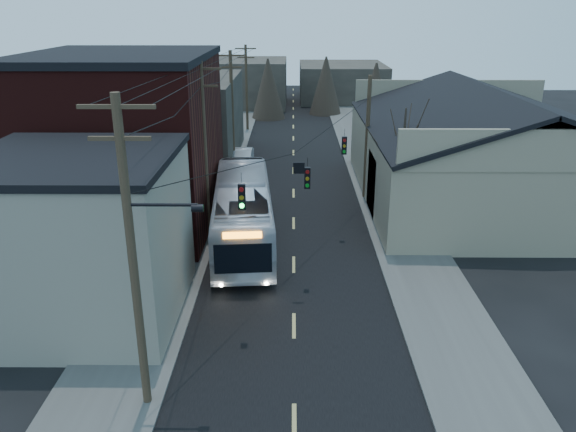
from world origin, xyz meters
name	(u,v)px	position (x,y,z in m)	size (l,w,h in m)	color
road_surface	(293,177)	(0.00, 30.00, 0.01)	(9.00, 110.00, 0.02)	black
sidewalk_left	(212,177)	(-6.50, 30.00, 0.06)	(4.00, 110.00, 0.12)	#474744
sidewalk_right	(376,177)	(6.50, 30.00, 0.06)	(4.00, 110.00, 0.12)	#474744
building_clapboard	(80,240)	(-9.00, 9.00, 3.50)	(8.00, 8.00, 7.00)	gray
building_brick	(126,145)	(-10.00, 20.00, 5.00)	(10.00, 12.00, 10.00)	black
building_left_far	(185,119)	(-9.50, 36.00, 3.50)	(9.00, 14.00, 7.00)	#302C27
warehouse	(482,161)	(13.00, 25.00, 2.70)	(16.16, 20.60, 7.73)	gray
building_far_left	(249,83)	(-6.00, 65.00, 3.00)	(10.00, 12.00, 6.00)	#302C27
building_far_right	(342,82)	(7.00, 70.00, 2.50)	(12.00, 14.00, 5.00)	#302C27
bare_tree	(402,168)	(6.50, 20.00, 3.60)	(0.40, 0.40, 7.20)	black
utility_lines	(247,131)	(-3.11, 24.14, 4.95)	(11.24, 45.28, 10.50)	#382B1E
bus	(243,211)	(-2.89, 17.15, 1.83)	(3.07, 13.13, 3.66)	silver
parked_car	(242,158)	(-4.30, 33.06, 0.76)	(1.61, 4.63, 1.52)	#ABAEB3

